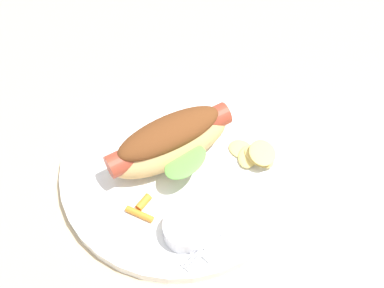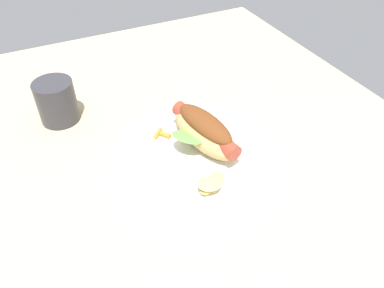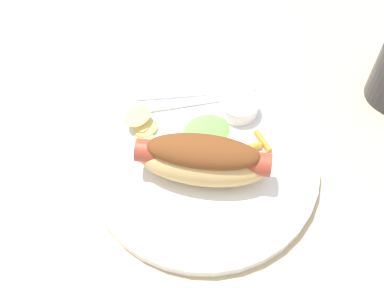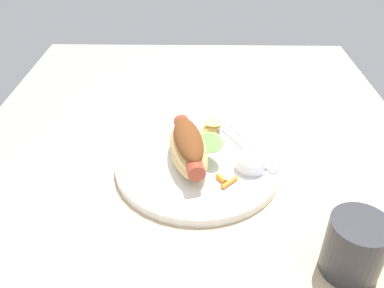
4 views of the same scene
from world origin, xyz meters
The scene contains 8 objects.
ground_plane centered at (0.00, 0.00, -0.90)cm, with size 120.00×90.00×1.80cm, color tan.
plate centered at (-1.83, -0.93, 0.80)cm, with size 30.10×30.10×1.60cm, color white.
hot_dog centered at (-2.16, 0.77, 4.97)cm, with size 17.25×12.02×6.54cm.
sauce_ramekin centered at (-3.89, -10.25, 2.77)cm, with size 5.36×5.36×2.34cm, color white.
fork centered at (1.80, -10.12, 1.80)cm, with size 14.60×9.09×0.40cm.
knife centered at (3.79, -11.05, 1.78)cm, with size 14.81×1.40×0.36cm, color silver.
chips_pile centered at (7.78, -3.10, 2.60)cm, with size 6.03×6.95×2.13cm.
carrot_garnish centered at (-7.94, -5.57, 2.04)cm, with size 3.59×3.88×0.96cm.
Camera 1 is at (-11.87, -34.96, 57.10)cm, focal length 48.06 mm.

